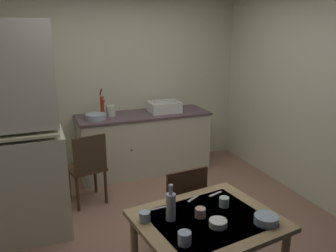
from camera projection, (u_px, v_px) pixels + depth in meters
ground_plane at (167, 228)px, 3.53m from camera, size 4.73×4.73×0.00m
wall_back at (119, 80)px, 4.88m from camera, size 3.78×0.10×2.62m
wall_right at (320, 94)px, 3.84m from camera, size 0.10×3.83×2.62m
hutch_cabinet at (14, 143)px, 3.17m from camera, size 0.89×0.58×2.10m
counter_cabinet at (144, 143)px, 4.88m from camera, size 1.87×0.64×0.87m
sink_basin at (164, 107)px, 4.85m from camera, size 0.44×0.34×0.15m
hand_pump at (102, 105)px, 4.56m from camera, size 0.05×0.27×0.39m
mixing_bowl_counter at (96, 116)px, 4.47m from camera, size 0.28×0.28×0.07m
stoneware_crock at (111, 111)px, 4.63m from camera, size 0.13×0.13×0.14m
dining_table at (207, 232)px, 2.35m from camera, size 1.05×0.91×0.75m
chair_far_side at (180, 209)px, 2.98m from camera, size 0.43×0.43×0.90m
chair_by_counter at (87, 167)px, 3.92m from camera, size 0.47×0.47×0.88m
serving_bowl_wide at (218, 223)px, 2.23m from camera, size 0.12×0.12×0.04m
soup_bowl_small at (266, 219)px, 2.26m from camera, size 0.16×0.16×0.06m
teacup_cream at (145, 217)px, 2.28m from camera, size 0.08×0.08×0.07m
teacup_mint at (185, 238)px, 2.03m from camera, size 0.08×0.08×0.08m
mug_tall at (224, 202)px, 2.47m from camera, size 0.07×0.07×0.07m
mug_dark at (200, 213)px, 2.33m from camera, size 0.08×0.08×0.06m
glass_bottle at (171, 206)px, 2.28m from camera, size 0.07×0.07×0.26m
table_knife at (159, 208)px, 2.45m from camera, size 0.20×0.03×0.00m
teaspoon_near_bowl at (193, 199)px, 2.58m from camera, size 0.12×0.08×0.00m
teaspoon_by_cup at (215, 194)px, 2.66m from camera, size 0.13×0.06×0.00m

